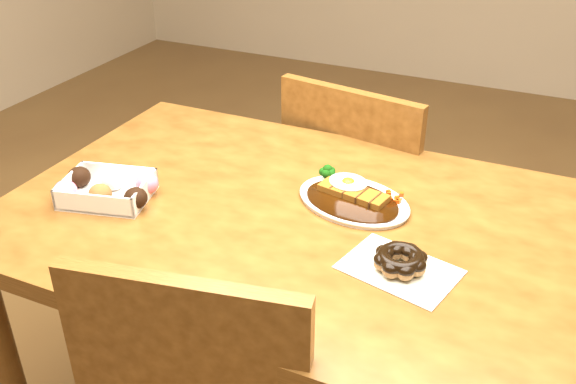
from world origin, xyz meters
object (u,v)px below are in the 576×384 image
at_px(table, 295,254).
at_px(chair_far, 365,204).
at_px(katsu_curry_plate, 353,197).
at_px(pon_de_ring, 400,261).
at_px(donut_box, 107,188).

relative_size(table, chair_far, 1.38).
xyz_separation_m(katsu_curry_plate, pon_de_ring, (0.16, -0.19, 0.01)).
bearing_deg(katsu_curry_plate, table, -134.26).
height_order(katsu_curry_plate, pon_de_ring, katsu_curry_plate).
distance_m(chair_far, katsu_curry_plate, 0.54).
xyz_separation_m(table, pon_de_ring, (0.25, -0.10, 0.12)).
bearing_deg(donut_box, katsu_curry_plate, 22.71).
distance_m(table, chair_far, 0.56).
xyz_separation_m(table, donut_box, (-0.39, -0.11, 0.12)).
relative_size(chair_far, pon_de_ring, 3.88).
bearing_deg(pon_de_ring, chair_far, 112.22).
distance_m(donut_box, pon_de_ring, 0.63).
xyz_separation_m(table, chair_far, (-0.01, 0.54, -0.17)).
bearing_deg(table, katsu_curry_plate, 45.74).
relative_size(katsu_curry_plate, pon_de_ring, 1.26).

